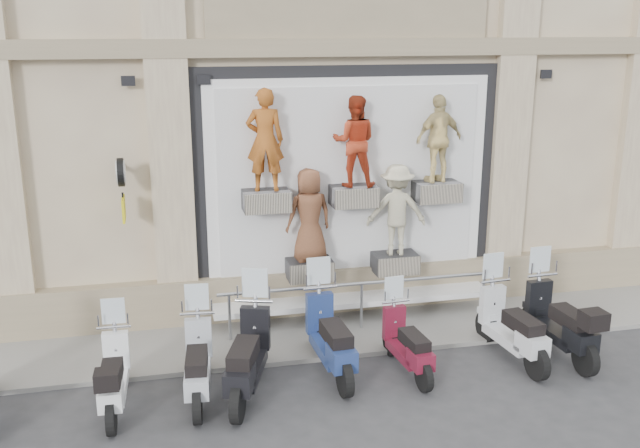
# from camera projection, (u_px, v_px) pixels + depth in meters

# --- Properties ---
(ground) EXTENTS (90.00, 90.00, 0.00)m
(ground) POSITION_uv_depth(u_px,v_px,m) (398.00, 385.00, 10.69)
(ground) COLOR #323234
(ground) RESTS_ON ground
(sidewalk) EXTENTS (16.00, 2.20, 0.08)m
(sidewalk) POSITION_uv_depth(u_px,v_px,m) (359.00, 327.00, 12.65)
(sidewalk) COLOR gray
(sidewalk) RESTS_ON ground
(shop_vitrine) EXTENTS (5.60, 0.83, 4.30)m
(shop_vitrine) POSITION_uv_depth(u_px,v_px,m) (354.00, 191.00, 12.64)
(shop_vitrine) COLOR black
(shop_vitrine) RESTS_ON ground
(guard_rail) EXTENTS (5.06, 0.10, 0.93)m
(guard_rail) POSITION_uv_depth(u_px,v_px,m) (361.00, 307.00, 12.44)
(guard_rail) COLOR #9EA0A5
(guard_rail) RESTS_ON ground
(clock_sign_bracket) EXTENTS (0.10, 0.80, 1.02)m
(clock_sign_bracket) POSITION_uv_depth(u_px,v_px,m) (122.00, 181.00, 11.40)
(clock_sign_bracket) COLOR black
(clock_sign_bracket) RESTS_ON ground
(scooter_b) EXTENTS (0.58, 1.79, 1.44)m
(scooter_b) POSITION_uv_depth(u_px,v_px,m) (113.00, 362.00, 9.83)
(scooter_b) COLOR white
(scooter_b) RESTS_ON ground
(scooter_c) EXTENTS (0.72, 1.92, 1.53)m
(scooter_c) POSITION_uv_depth(u_px,v_px,m) (197.00, 349.00, 10.13)
(scooter_c) COLOR #A2A7B0
(scooter_c) RESTS_ON ground
(scooter_d) EXTENTS (1.24, 2.19, 1.71)m
(scooter_d) POSITION_uv_depth(u_px,v_px,m) (247.00, 340.00, 10.21)
(scooter_d) COLOR black
(scooter_d) RESTS_ON ground
(scooter_e) EXTENTS (0.69, 2.08, 1.67)m
(scooter_e) POSITION_uv_depth(u_px,v_px,m) (330.00, 323.00, 10.85)
(scooter_e) COLOR navy
(scooter_e) RESTS_ON ground
(scooter_f) EXTENTS (0.63, 1.74, 1.38)m
(scooter_f) POSITION_uv_depth(u_px,v_px,m) (408.00, 331.00, 10.91)
(scooter_f) COLOR #5A0F20
(scooter_f) RESTS_ON ground
(scooter_g) EXTENTS (0.76, 2.02, 1.60)m
(scooter_g) POSITION_uv_depth(u_px,v_px,m) (513.00, 313.00, 11.31)
(scooter_g) COLOR #B4B8BC
(scooter_g) RESTS_ON ground
(scooter_h) EXTENTS (0.70, 2.07, 1.65)m
(scooter_h) POSITION_uv_depth(u_px,v_px,m) (560.00, 308.00, 11.46)
(scooter_h) COLOR black
(scooter_h) RESTS_ON ground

